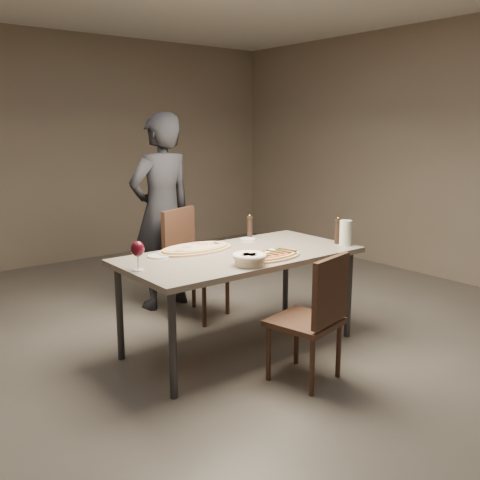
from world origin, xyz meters
TOP-DOWN VIEW (x-y plane):
  - room at (0.00, 0.00)m, footprint 7.00×7.00m
  - dining_table at (0.00, 0.00)m, footprint 1.80×0.90m
  - zucchini_pizza at (0.07, -0.24)m, footprint 0.55×0.30m
  - ham_pizza at (-0.21, 0.28)m, footprint 0.63×0.35m
  - bread_basket at (-0.18, -0.33)m, footprint 0.24×0.24m
  - oil_dish at (0.34, 0.32)m, footprint 0.13×0.13m
  - pepper_mill_left at (0.83, -0.22)m, footprint 0.06×0.06m
  - pepper_mill_right at (0.40, 0.38)m, footprint 0.05×0.05m
  - carafe at (0.83, -0.30)m, footprint 0.10×0.10m
  - wine_glass at (-0.83, 0.03)m, footprint 0.09×0.09m
  - side_plate at (-0.54, 0.27)m, footprint 0.16×0.16m
  - chair_near at (0.03, -0.76)m, footprint 0.50×0.50m
  - chair_far at (0.10, 0.85)m, footprint 0.59×0.59m
  - diner at (0.05, 1.23)m, footprint 0.70×0.49m

SIDE VIEW (x-z plane):
  - chair_near at x=0.03m, z-range 0.05..0.93m
  - chair_far at x=0.10m, z-range 0.06..1.03m
  - dining_table at x=0.00m, z-range 0.32..1.07m
  - side_plate at x=-0.54m, z-range 0.75..0.76m
  - oil_dish at x=0.34m, z-range 0.75..0.77m
  - ham_pizza at x=-0.21m, z-range 0.75..0.78m
  - zucchini_pizza at x=0.07m, z-range 0.74..0.79m
  - bread_basket at x=-0.18m, z-range 0.76..0.84m
  - pepper_mill_right at x=0.40m, z-range 0.74..0.95m
  - carafe at x=0.83m, z-range 0.75..0.95m
  - pepper_mill_left at x=0.83m, z-range 0.74..0.96m
  - wine_glass at x=-0.83m, z-range 0.79..0.99m
  - diner at x=0.05m, z-range 0.00..1.81m
  - room at x=0.00m, z-range -2.10..4.90m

